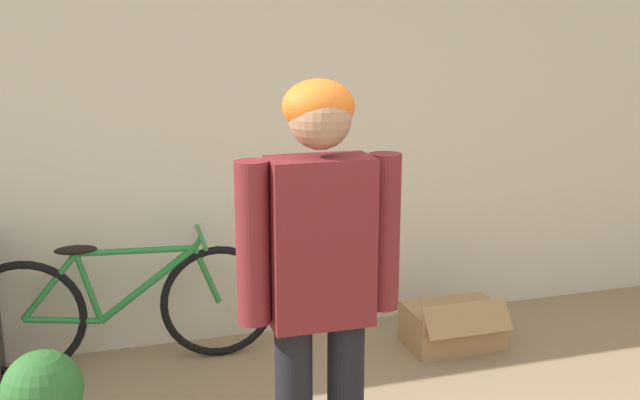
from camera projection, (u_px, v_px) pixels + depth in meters
name	position (u px, v px, depth m)	size (l,w,h in m)	color
wall_back	(212.00, 122.00, 4.23)	(8.00, 0.07, 2.60)	beige
person	(320.00, 271.00, 2.64)	(0.60, 0.24, 1.67)	black
bicycle	(124.00, 306.00, 4.05)	(1.68, 0.46, 0.72)	black
cardboard_box	(453.00, 325.00, 4.37)	(0.54, 0.41, 0.31)	#A87F51
potted_plant	(44.00, 399.00, 3.22)	(0.35, 0.35, 0.48)	brown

